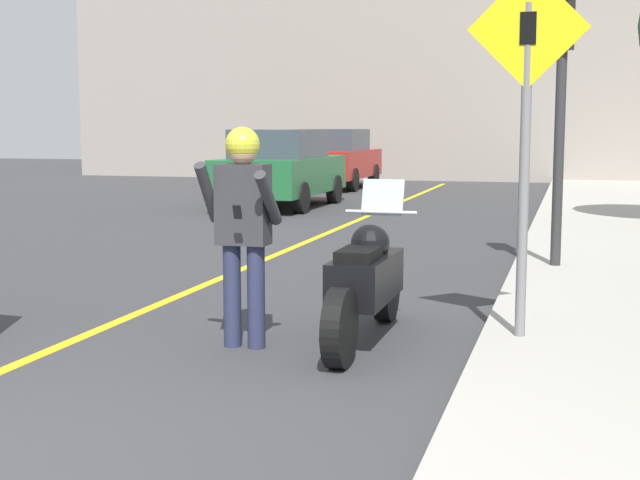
# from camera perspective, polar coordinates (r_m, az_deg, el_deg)

# --- Properties ---
(road_center_line) EXTENTS (0.12, 36.00, 0.01)m
(road_center_line) POSITION_cam_1_polar(r_m,az_deg,el_deg) (10.32, -6.30, -2.40)
(road_center_line) COLOR yellow
(road_center_line) RESTS_ON ground
(building_backdrop) EXTENTS (28.00, 1.20, 8.90)m
(building_backdrop) POSITION_cam_1_polar(r_m,az_deg,el_deg) (29.72, 9.81, 12.37)
(building_backdrop) COLOR gray
(building_backdrop) RESTS_ON ground
(motorcycle) EXTENTS (0.62, 2.22, 1.28)m
(motorcycle) POSITION_cam_1_polar(r_m,az_deg,el_deg) (7.16, 2.96, -2.66)
(motorcycle) COLOR black
(motorcycle) RESTS_ON ground
(person_biker) EXTENTS (0.59, 0.47, 1.73)m
(person_biker) POSITION_cam_1_polar(r_m,az_deg,el_deg) (6.92, -4.96, 1.70)
(person_biker) COLOR #282D4C
(person_biker) RESTS_ON ground
(crossing_sign) EXTENTS (0.91, 0.08, 2.80)m
(crossing_sign) POSITION_cam_1_polar(r_m,az_deg,el_deg) (6.97, 13.03, 7.61)
(crossing_sign) COLOR slate
(crossing_sign) RESTS_ON sidewalk_curb
(traffic_light) EXTENTS (0.26, 0.30, 3.26)m
(traffic_light) POSITION_cam_1_polar(r_m,az_deg,el_deg) (10.77, 15.21, 10.54)
(traffic_light) COLOR #2D2D30
(traffic_light) RESTS_ON sidewalk_curb
(parked_car_green) EXTENTS (1.88, 4.20, 1.68)m
(parked_car_green) POSITION_cam_1_polar(r_m,az_deg,el_deg) (19.32, -2.50, 4.63)
(parked_car_green) COLOR black
(parked_car_green) RESTS_ON ground
(parked_car_red) EXTENTS (1.88, 4.20, 1.68)m
(parked_car_red) POSITION_cam_1_polar(r_m,az_deg,el_deg) (25.48, 0.98, 5.26)
(parked_car_red) COLOR black
(parked_car_red) RESTS_ON ground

